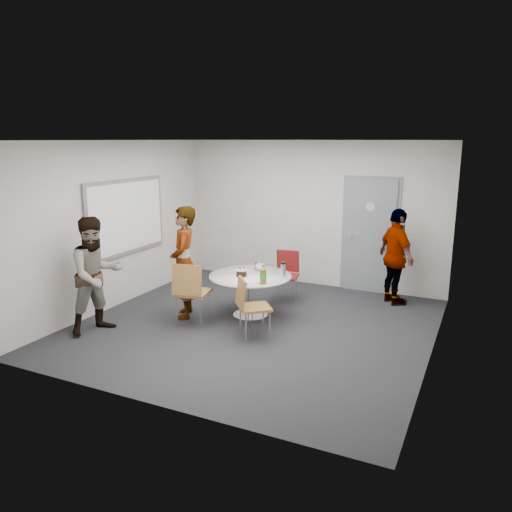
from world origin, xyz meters
The scene contains 15 objects.
floor centered at (0.00, 0.00, 0.00)m, with size 5.00×5.00×0.00m, color black.
ceiling centered at (0.00, 0.00, 2.70)m, with size 5.00×5.00×0.00m, color silver.
wall_back centered at (0.00, 2.50, 1.35)m, with size 5.00×5.00×0.00m, color #BAB6B0.
wall_left centered at (-2.50, 0.00, 1.35)m, with size 5.00×5.00×0.00m, color #BAB6B0.
wall_right centered at (2.50, 0.00, 1.35)m, with size 5.00×5.00×0.00m, color #BAB6B0.
wall_front centered at (0.00, -2.50, 1.35)m, with size 5.00×5.00×0.00m, color #BAB6B0.
door centered at (1.10, 2.48, 1.03)m, with size 1.02×0.17×2.12m.
whiteboard centered at (-2.46, 0.20, 1.45)m, with size 0.04×1.90×1.25m.
table centered at (-0.23, 0.36, 0.58)m, with size 1.28×1.28×0.95m.
chair_near_left centered at (-0.85, -0.42, 0.60)m, with size 0.54×0.58×0.97m.
chair_near_right centered at (0.13, -0.46, 0.53)m, with size 0.60×0.60×0.87m.
chair_far centered at (-0.05, 1.36, 0.52)m, with size 0.47×0.51×0.86m.
person_main centered at (-1.17, -0.08, 0.87)m, with size 0.63×0.42×1.73m, color #A5C6EA.
person_left centered at (-1.95, -1.13, 0.84)m, with size 0.81×0.63×1.67m, color white.
person_right centered at (1.67, 1.95, 0.81)m, with size 0.95×0.39×1.62m, color black.
Camera 1 is at (3.02, -6.32, 2.72)m, focal length 35.00 mm.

